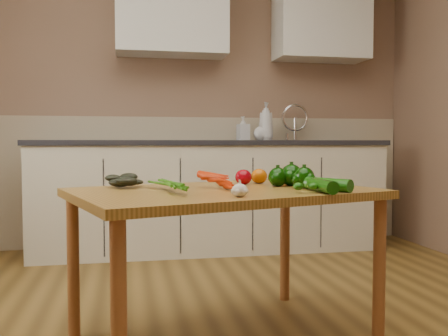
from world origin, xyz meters
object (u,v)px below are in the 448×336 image
Objects in this scene: soap_bottle_c at (261,131)px; pepper_b at (291,175)px; tomato_a at (243,177)px; tomato_b at (259,176)px; carrot_bunch at (205,182)px; pepper_a at (278,177)px; garlic_bulb at (240,190)px; pepper_c at (304,178)px; leafy_greens at (129,178)px; zucchini_a at (328,185)px; table at (224,206)px; tomato_c at (285,178)px; soap_bottle_b at (243,128)px; zucchini_b at (322,186)px; soap_bottle_a at (266,121)px.

soap_bottle_c is 1.90m from pepper_b.
tomato_b is (0.09, 0.05, -0.00)m from tomato_a.
pepper_a is (0.36, 0.10, 0.01)m from carrot_bunch.
soap_bottle_c is at bearing 50.78° from carrot_bunch.
garlic_bulb is 0.47m from pepper_c.
tomato_b is at bearing -133.61° from soap_bottle_c.
leafy_greens is at bearing 131.03° from garlic_bulb.
carrot_bunch is at bearing 162.56° from zucchini_a.
garlic_bulb is (-0.00, -0.32, 0.10)m from table.
pepper_c reaches higher than tomato_c.
pepper_b is (-0.36, -1.85, -0.25)m from soap_bottle_c.
tomato_c is at bearing 10.52° from carrot_bunch.
tomato_a is at bearing 153.54° from pepper_b.
tomato_c is (0.35, 0.54, 0.00)m from garlic_bulb.
soap_bottle_c is (0.15, -0.00, -0.02)m from soap_bottle_b.
soap_bottle_b reaches higher than zucchini_b.
tomato_a is 0.22m from tomato_c.
pepper_c reaches higher than tomato_b.
tomato_a is (0.14, 0.52, 0.01)m from garlic_bulb.
tomato_a is at bearing 119.01° from zucchini_b.
garlic_bulb is 0.59× the size of pepper_b.
table is 2.10m from soap_bottle_c.
soap_bottle_a is at bearing 49.68° from carrot_bunch.
pepper_c is 0.45× the size of zucchini_b.
leafy_greens is 0.84× the size of zucchini_a.
soap_bottle_b is 1.90m from pepper_a.
leafy_greens is at bearing -170.52° from tomato_b.
tomato_a is (-0.21, 0.10, -0.01)m from pepper_b.
pepper_c is 0.20m from zucchini_b.
garlic_bulb is 0.62m from tomato_b.
tomato_a is 1.31× the size of tomato_c.
zucchini_a is at bearing -66.08° from tomato_b.
soap_bottle_a is 1.99× the size of soap_bottle_c.
soap_bottle_c reaches higher than tomato_b.
pepper_b is at bearing 105.33° from zucchini_a.
tomato_a is at bearing 140.69° from pepper_a.
pepper_a reaches higher than carrot_bunch.
soap_bottle_b is at bearing 57.02° from table.
pepper_a is (-0.47, -1.86, -0.34)m from soap_bottle_a.
leafy_greens is 0.62m from garlic_bulb.
pepper_c is 0.15m from zucchini_a.
tomato_a is (0.22, 0.21, 0.01)m from carrot_bunch.
table is 15.53× the size of pepper_c.
tomato_a is at bearing 135.34° from pepper_c.
zucchini_a is (0.42, 0.15, 0.00)m from garlic_bulb.
carrot_bunch is 0.31m from tomato_a.
garlic_bulb is at bearing -135.24° from soap_bottle_c.
soap_bottle_b reaches higher than leafy_greens.
soap_bottle_c is at bearing 79.02° from pepper_b.
soap_bottle_c is 1.99× the size of tomato_a.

